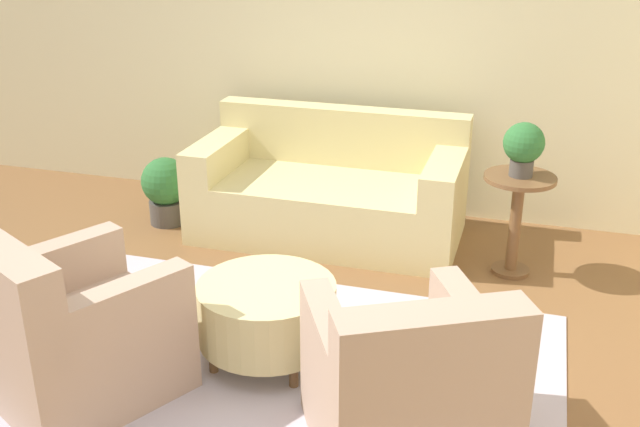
% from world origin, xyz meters
% --- Properties ---
extents(ground_plane, '(16.00, 16.00, 0.00)m').
position_xyz_m(ground_plane, '(0.00, 0.00, 0.00)').
color(ground_plane, brown).
extents(wall_back, '(9.16, 0.12, 2.80)m').
position_xyz_m(wall_back, '(0.00, 2.64, 1.40)').
color(wall_back, beige).
rests_on(wall_back, ground_plane).
extents(rug, '(3.17, 2.20, 0.01)m').
position_xyz_m(rug, '(0.00, 0.00, 0.01)').
color(rug, '#BCB2C1').
rests_on(rug, ground_plane).
extents(couch, '(2.00, 1.00, 0.92)m').
position_xyz_m(couch, '(-0.19, 1.94, 0.33)').
color(couch, beige).
rests_on(couch, ground_plane).
extents(armchair_left, '(1.11, 1.14, 0.93)m').
position_xyz_m(armchair_left, '(-0.86, -0.45, 0.36)').
color(armchair_left, tan).
rests_on(armchair_left, rug).
extents(armchair_right, '(1.11, 1.14, 0.93)m').
position_xyz_m(armchair_right, '(0.86, -0.45, 0.36)').
color(armchair_right, tan).
rests_on(armchair_right, rug).
extents(ottoman_table, '(0.77, 0.77, 0.45)m').
position_xyz_m(ottoman_table, '(-0.04, 0.16, 0.29)').
color(ottoman_table, beige).
rests_on(ottoman_table, rug).
extents(side_table, '(0.48, 0.48, 0.71)m').
position_xyz_m(side_table, '(1.21, 1.65, 0.47)').
color(side_table, brown).
rests_on(side_table, ground_plane).
extents(potted_plant_on_side_table, '(0.27, 0.27, 0.36)m').
position_xyz_m(potted_plant_on_side_table, '(1.21, 1.65, 0.92)').
color(potted_plant_on_side_table, '#4C4742').
rests_on(potted_plant_on_side_table, side_table).
extents(potted_plant_floor, '(0.38, 0.38, 0.54)m').
position_xyz_m(potted_plant_floor, '(-1.49, 1.76, 0.30)').
color(potted_plant_floor, '#4C4742').
rests_on(potted_plant_floor, ground_plane).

